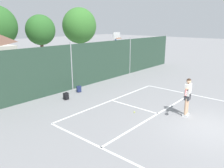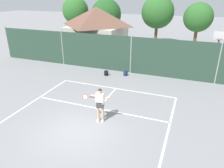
{
  "view_description": "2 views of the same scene",
  "coord_description": "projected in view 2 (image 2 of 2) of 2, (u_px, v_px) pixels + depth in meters",
  "views": [
    {
      "loc": [
        -9.23,
        -2.47,
        4.33
      ],
      "look_at": [
        -0.88,
        4.71,
        1.31
      ],
      "focal_mm": 35.7,
      "sensor_mm": 36.0,
      "label": 1
    },
    {
      "loc": [
        4.67,
        -7.36,
        6.2
      ],
      "look_at": [
        0.37,
        3.77,
        1.09
      ],
      "focal_mm": 34.34,
      "sensor_mm": 36.0,
      "label": 2
    }
  ],
  "objects": [
    {
      "name": "tennis_player",
      "position": [
        100.0,
        102.0,
        10.79
      ],
      "size": [
        1.42,
        0.39,
        1.85
      ],
      "color": "silver",
      "rests_on": "ground"
    },
    {
      "name": "backpack_black",
      "position": [
        106.0,
        73.0,
        17.29
      ],
      "size": [
        0.3,
        0.27,
        0.46
      ],
      "color": "black",
      "rests_on": "ground"
    },
    {
      "name": "tennis_ball",
      "position": [
        95.0,
        99.0,
        13.44
      ],
      "size": [
        0.07,
        0.07,
        0.07
      ],
      "primitive_type": "sphere",
      "color": "#CCE033",
      "rests_on": "ground"
    },
    {
      "name": "chainlink_fence",
      "position": [
        131.0,
        55.0,
        17.42
      ],
      "size": [
        26.09,
        0.09,
        3.16
      ],
      "color": "#284233",
      "rests_on": "ground"
    },
    {
      "name": "clubhouse_building",
      "position": [
        97.0,
        30.0,
        22.79
      ],
      "size": [
        5.84,
        5.68,
        4.87
      ],
      "color": "beige",
      "rests_on": "ground"
    },
    {
      "name": "backpack_navy",
      "position": [
        125.0,
        73.0,
        17.28
      ],
      "size": [
        0.33,
        0.32,
        0.46
      ],
      "color": "navy",
      "rests_on": "ground"
    },
    {
      "name": "basketball_hoop",
      "position": [
        218.0,
        48.0,
        16.25
      ],
      "size": [
        0.9,
        0.67,
        3.55
      ],
      "color": "#284CB2",
      "rests_on": "ground"
    },
    {
      "name": "ground_plane",
      "position": [
        77.0,
        132.0,
        10.3
      ],
      "size": [
        120.0,
        120.0,
        0.0
      ],
      "primitive_type": "plane",
      "color": "gray"
    },
    {
      "name": "court_markings",
      "position": [
        83.0,
        125.0,
        10.85
      ],
      "size": [
        8.3,
        11.1,
        0.01
      ],
      "color": "white",
      "rests_on": "ground"
    },
    {
      "name": "treeline_backdrop",
      "position": [
        161.0,
        14.0,
        25.68
      ],
      "size": [
        25.7,
        4.05,
        6.25
      ],
      "color": "brown",
      "rests_on": "ground"
    }
  ]
}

